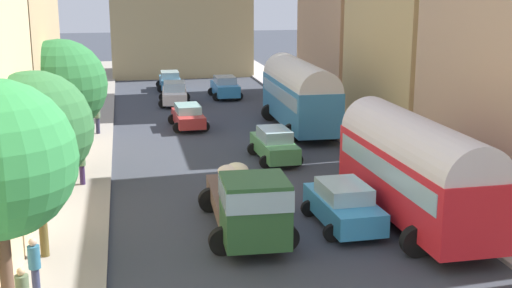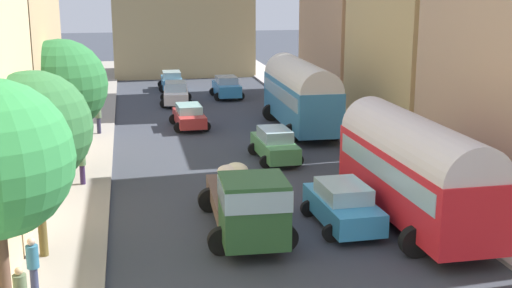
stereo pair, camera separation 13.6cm
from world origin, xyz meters
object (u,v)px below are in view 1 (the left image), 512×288
object	(u,v)px
pedestrian_0	(35,266)
parked_bus_0	(414,166)
cargo_truck_0	(248,202)
car_5	(225,87)
pedestrian_1	(97,118)
parked_bus_1	(299,92)
car_2	(170,81)
car_4	(274,145)
pedestrian_2	(81,122)
car_0	(188,116)
car_1	(174,93)
car_3	(343,205)
pedestrian_4	(82,165)

from	to	relation	value
pedestrian_0	parked_bus_0	bearing A→B (deg)	17.02
cargo_truck_0	car_5	xyz separation A→B (m)	(3.39, 27.66, -0.50)
pedestrian_0	pedestrian_1	size ratio (longest dim) A/B	1.03
parked_bus_1	car_5	world-z (taller)	parked_bus_1
car_5	pedestrian_1	world-z (taller)	pedestrian_1
parked_bus_1	pedestrian_0	world-z (taller)	parked_bus_1
car_2	car_4	size ratio (longest dim) A/B	0.93
car_5	pedestrian_2	xyz separation A→B (m)	(-9.67, -11.74, 0.21)
car_0	pedestrian_1	bearing A→B (deg)	-167.53
car_1	pedestrian_0	size ratio (longest dim) A/B	2.30
car_3	car_5	xyz separation A→B (m)	(-0.11, 27.16, 0.00)
car_2	pedestrian_4	size ratio (longest dim) A/B	2.25
pedestrian_4	car_3	bearing A→B (deg)	-35.03
car_2	car_1	bearing A→B (deg)	-91.29
car_4	car_3	bearing A→B (deg)	-87.35
car_3	car_4	world-z (taller)	car_3
car_2	pedestrian_1	distance (m)	16.19
car_0	pedestrian_2	world-z (taller)	pedestrian_2
car_4	cargo_truck_0	bearing A→B (deg)	-107.64
parked_bus_1	car_4	bearing A→B (deg)	-114.44
pedestrian_0	pedestrian_4	xyz separation A→B (m)	(0.66, 10.52, -0.12)
parked_bus_1	car_2	xyz separation A→B (m)	(-6.33, 15.99, -1.47)
car_0	pedestrian_0	world-z (taller)	pedestrian_0
pedestrian_2	pedestrian_4	distance (m)	8.92
car_4	pedestrian_2	bearing A→B (deg)	146.37
pedestrian_0	pedestrian_1	xyz separation A→B (m)	(1.01, 20.23, -0.04)
parked_bus_1	car_0	world-z (taller)	parked_bus_1
car_1	car_2	world-z (taller)	car_1
car_2	parked_bus_1	bearing A→B (deg)	-68.40
parked_bus_1	pedestrian_4	world-z (taller)	parked_bus_1
car_0	car_2	distance (m)	14.23
car_0	pedestrian_1	size ratio (longest dim) A/B	2.18
cargo_truck_0	pedestrian_4	world-z (taller)	cargo_truck_0
pedestrian_4	car_0	bearing A→B (deg)	63.14
car_1	car_5	size ratio (longest dim) A/B	1.13
car_5	car_3	bearing A→B (deg)	-89.76
car_4	pedestrian_0	world-z (taller)	pedestrian_0
parked_bus_1	car_3	bearing A→B (deg)	-99.06
cargo_truck_0	car_3	world-z (taller)	cargo_truck_0
pedestrian_1	car_1	bearing A→B (deg)	61.03
parked_bus_1	car_5	distance (m)	11.93
parked_bus_0	pedestrian_1	distance (m)	20.04
car_0	car_1	distance (m)	7.82
pedestrian_1	pedestrian_0	bearing A→B (deg)	-92.85
parked_bus_1	car_3	world-z (taller)	parked_bus_1
car_1	pedestrian_1	bearing A→B (deg)	-118.97
car_2	parked_bus_0	bearing A→B (deg)	-78.74
car_0	car_5	world-z (taller)	car_5
car_3	pedestrian_0	size ratio (longest dim) A/B	2.20
car_3	cargo_truck_0	bearing A→B (deg)	-171.87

